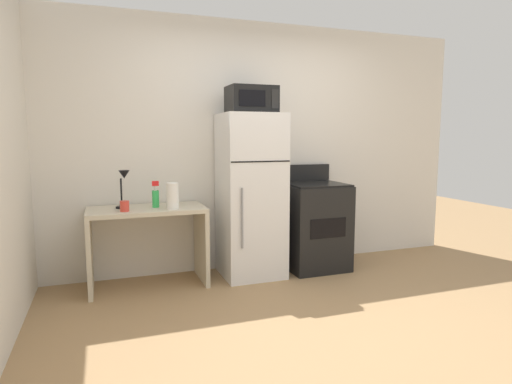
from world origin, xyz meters
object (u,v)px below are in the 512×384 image
Objects in this scene: paper_towel_roll at (173,196)px; oven_range at (314,225)px; desk_lamp at (123,183)px; refrigerator at (251,196)px; microwave at (251,100)px; spray_bottle at (156,197)px; desk at (147,232)px; coffee_mug at (125,206)px.

paper_towel_roll is 0.22× the size of oven_range.
refrigerator is (1.22, -0.05, -0.17)m from desk_lamp.
desk_lamp reaches higher than oven_range.
microwave is (1.22, -0.07, 0.78)m from desk_lamp.
desk_lamp is at bearing 171.37° from spray_bottle.
oven_range is at bearing -0.43° from refrigerator.
microwave reaches higher than spray_bottle.
desk_lamp is at bearing 157.01° from paper_towel_roll.
refrigerator is 1.49× the size of oven_range.
desk is 3.03× the size of desk_lamp.
desk_lamp is at bearing 169.77° from desk.
microwave is (0.80, 0.10, 0.90)m from paper_towel_roll.
refrigerator is at bearing -0.59° from spray_bottle.
spray_bottle is 1.70m from oven_range.
oven_range is (1.94, 0.12, -0.33)m from coffee_mug.
coffee_mug is (-0.01, -0.18, -0.19)m from desk_lamp.
microwave is at bearing 4.82° from coffee_mug.
coffee_mug is 0.38× the size of spray_bottle.
refrigerator is 0.95m from microwave.
refrigerator reaches higher than desk.
spray_bottle is (-0.14, 0.14, -0.02)m from paper_towel_roll.
microwave is 1.48m from oven_range.
spray_bottle is at bearing -4.92° from desk.
desk is 2.33× the size of microwave.
desk_lamp is 1.47× the size of paper_towel_roll.
desk is 0.34m from spray_bottle.
spray_bottle reaches higher than paper_towel_roll.
spray_bottle is 0.15× the size of refrigerator.
oven_range reaches higher than desk.
refrigerator reaches higher than oven_range.
desk is at bearing -10.23° from desk_lamp.
microwave reaches higher than paper_towel_roll.
desk is at bearing 35.10° from coffee_mug.
desk is 0.97× the size of oven_range.
microwave is at bearing -178.74° from oven_range.
microwave is at bearing 7.41° from paper_towel_roll.
desk is 0.65× the size of refrigerator.
paper_towel_roll reaches higher than desk.
paper_towel_roll is at bearing -171.11° from refrigerator.
desk_lamp reaches higher than spray_bottle.
coffee_mug is at bearing -91.97° from desk_lamp.
paper_towel_roll is 0.52× the size of microwave.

